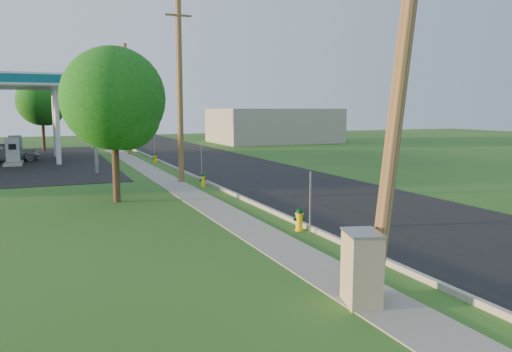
{
  "coord_description": "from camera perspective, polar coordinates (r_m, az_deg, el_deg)",
  "views": [
    {
      "loc": [
        -7.37,
        -9.36,
        3.93
      ],
      "look_at": [
        0.0,
        8.0,
        1.4
      ],
      "focal_mm": 35.0,
      "sensor_mm": 36.0,
      "label": 1
    }
  ],
  "objects": [
    {
      "name": "utility_pole_mid",
      "position": [
        27.24,
        -8.71,
        9.71
      ],
      "size": [
        1.4,
        0.32,
        9.8
      ],
      "color": "brown",
      "rests_on": "ground"
    },
    {
      "name": "utility_pole_far",
      "position": [
        44.88,
        -14.48,
        8.51
      ],
      "size": [
        1.4,
        0.32,
        9.5
      ],
      "color": "brown",
      "rests_on": "ground"
    },
    {
      "name": "hydrant_mid",
      "position": [
        25.63,
        -6.08,
        -0.45
      ],
      "size": [
        0.36,
        0.32,
        0.7
      ],
      "color": "yellow",
      "rests_on": "ground"
    },
    {
      "name": "sign_post_near",
      "position": [
        15.83,
        6.23,
        -3.07
      ],
      "size": [
        0.05,
        0.04,
        2.0
      ],
      "primitive_type": "cube",
      "color": "gray",
      "rests_on": "ground"
    },
    {
      "name": "ground_plane",
      "position": [
        12.54,
        14.69,
        -10.87
      ],
      "size": [
        140.0,
        140.0,
        0.0
      ],
      "primitive_type": "plane",
      "color": "#234C1B",
      "rests_on": "ground"
    },
    {
      "name": "fuel_pump_se",
      "position": [
        43.53,
        -25.76,
        2.65
      ],
      "size": [
        1.2,
        3.2,
        1.9
      ],
      "color": "#9C988E",
      "rests_on": "ground"
    },
    {
      "name": "tree_lot",
      "position": [
        51.6,
        -23.19,
        7.68
      ],
      "size": [
        4.63,
        4.63,
        7.02
      ],
      "color": "#352817",
      "rests_on": "ground"
    },
    {
      "name": "tree_verge",
      "position": [
        21.77,
        -15.69,
        8.08
      ],
      "size": [
        4.31,
        4.31,
        6.53
      ],
      "color": "#352817",
      "rests_on": "ground"
    },
    {
      "name": "road",
      "position": [
        23.04,
        8.39,
        -2.24
      ],
      "size": [
        8.0,
        120.0,
        0.02
      ],
      "primitive_type": "cube",
      "color": "black",
      "rests_on": "ground"
    },
    {
      "name": "sidewalk",
      "position": [
        20.68,
        -5.37,
        -3.31
      ],
      "size": [
        1.5,
        120.0,
        0.03
      ],
      "primitive_type": "cube",
      "color": "gray",
      "rests_on": "ground"
    },
    {
      "name": "sign_post_mid",
      "position": [
        26.64,
        -6.24,
        1.28
      ],
      "size": [
        0.05,
        0.04,
        2.0
      ],
      "primitive_type": "cube",
      "color": "gray",
      "rests_on": "ground"
    },
    {
      "name": "distant_building",
      "position": [
        60.02,
        2.03,
        5.79
      ],
      "size": [
        14.0,
        10.0,
        4.0
      ],
      "primitive_type": "cube",
      "color": "gray",
      "rests_on": "ground"
    },
    {
      "name": "fuel_pump_ne",
      "position": [
        39.55,
        -26.02,
        2.21
      ],
      "size": [
        1.2,
        3.2,
        1.9
      ],
      "color": "#9C988E",
      "rests_on": "ground"
    },
    {
      "name": "price_pylon",
      "position": [
        32.03,
        -18.11,
        9.96
      ],
      "size": [
        0.34,
        2.04,
        6.85
      ],
      "color": "gray",
      "rests_on": "ground"
    },
    {
      "name": "hydrant_far",
      "position": [
        37.48,
        -11.47,
        2.01
      ],
      "size": [
        0.37,
        0.33,
        0.72
      ],
      "color": "#FFBB00",
      "rests_on": "ground"
    },
    {
      "name": "sign_post_far",
      "position": [
        38.44,
        -11.51,
        3.11
      ],
      "size": [
        0.05,
        0.04,
        2.0
      ],
      "primitive_type": "cube",
      "color": "gray",
      "rests_on": "ground"
    },
    {
      "name": "hydrant_near",
      "position": [
        16.34,
        4.98,
        -4.97
      ],
      "size": [
        0.39,
        0.35,
        0.76
      ],
      "color": "yellow",
      "rests_on": "ground"
    },
    {
      "name": "car_silver",
      "position": [
        42.21,
        -26.6,
        2.54
      ],
      "size": [
        4.77,
        2.51,
        1.55
      ],
      "primitive_type": "imported",
      "rotation": [
        0.0,
        0.0,
        1.73
      ],
      "color": "#AEB0B5",
      "rests_on": "ground"
    },
    {
      "name": "utility_cabinet",
      "position": [
        10.4,
        11.99,
        -10.27
      ],
      "size": [
        0.89,
        1.04,
        1.52
      ],
      "color": "tan",
      "rests_on": "ground"
    },
    {
      "name": "utility_pole_near",
      "position": [
        10.79,
        16.3,
        11.99
      ],
      "size": [
        1.4,
        0.32,
        9.48
      ],
      "color": "brown",
      "rests_on": "ground"
    },
    {
      "name": "curb",
      "position": [
        21.25,
        -0.87,
        -2.81
      ],
      "size": [
        0.15,
        120.0,
        0.15
      ],
      "primitive_type": "cube",
      "color": "#9C988E",
      "rests_on": "ground"
    }
  ]
}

